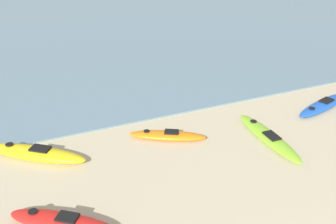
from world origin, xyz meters
The scene contains 5 objects.
kayak_on_sand_0 centered at (2.54, 7.44, 0.13)m, with size 0.78×3.44×0.30m.
kayak_on_sand_1 centered at (-4.78, 9.42, 0.18)m, with size 3.07×2.60×0.41m.
kayak_on_sand_3 centered at (-0.55, 8.86, 0.14)m, with size 2.57×1.78×0.31m.
kayak_on_sand_5 centered at (6.07, 8.63, 0.12)m, with size 3.27×1.57×0.29m.
kayak_on_sand_6 centered at (-4.57, 5.99, 0.18)m, with size 2.65×2.24×0.40m.
Camera 1 is at (-5.13, -1.70, 6.86)m, focal length 42.00 mm.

